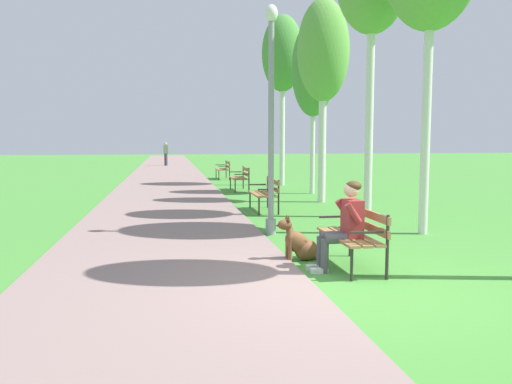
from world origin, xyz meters
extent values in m
plane|color=#478E38|center=(0.00, 0.00, 0.00)|extent=(120.00, 120.00, 0.00)
cube|color=gray|center=(-2.20, 24.00, 0.02)|extent=(3.69, 60.00, 0.04)
cube|color=olive|center=(0.22, 0.92, 0.45)|extent=(0.14, 1.50, 0.04)
cube|color=olive|center=(0.39, 0.92, 0.45)|extent=(0.14, 1.50, 0.04)
cube|color=olive|center=(0.57, 0.92, 0.45)|extent=(0.14, 1.50, 0.04)
cube|color=olive|center=(0.67, 0.92, 0.59)|extent=(0.04, 1.50, 0.11)
cube|color=olive|center=(0.67, 0.92, 0.77)|extent=(0.04, 1.50, 0.11)
cylinder|color=#2D2B28|center=(0.19, 1.61, 0.23)|extent=(0.04, 0.04, 0.45)
cylinder|color=#2D2B28|center=(0.67, 1.61, 0.43)|extent=(0.04, 0.04, 0.85)
cube|color=#2D2B28|center=(0.39, 1.61, 0.63)|extent=(0.45, 0.04, 0.03)
cylinder|color=#2D2B28|center=(0.19, 0.23, 0.23)|extent=(0.04, 0.04, 0.45)
cylinder|color=#2D2B28|center=(0.67, 0.23, 0.43)|extent=(0.04, 0.04, 0.85)
cube|color=#2D2B28|center=(0.39, 0.23, 0.63)|extent=(0.45, 0.04, 0.03)
cube|color=olive|center=(0.05, 6.83, 0.45)|extent=(0.14, 1.50, 0.04)
cube|color=olive|center=(0.22, 6.83, 0.45)|extent=(0.14, 1.50, 0.04)
cube|color=olive|center=(0.40, 6.83, 0.45)|extent=(0.14, 1.50, 0.04)
cube|color=olive|center=(0.50, 6.83, 0.59)|extent=(0.04, 1.50, 0.11)
cube|color=olive|center=(0.50, 6.83, 0.77)|extent=(0.04, 1.50, 0.11)
cylinder|color=#2D2B28|center=(0.02, 7.52, 0.23)|extent=(0.04, 0.04, 0.45)
cylinder|color=#2D2B28|center=(0.50, 7.52, 0.43)|extent=(0.04, 0.04, 0.85)
cube|color=#2D2B28|center=(0.22, 7.52, 0.63)|extent=(0.45, 0.04, 0.03)
cylinder|color=#2D2B28|center=(0.02, 6.14, 0.23)|extent=(0.04, 0.04, 0.45)
cylinder|color=#2D2B28|center=(0.50, 6.14, 0.43)|extent=(0.04, 0.04, 0.85)
cube|color=#2D2B28|center=(0.22, 6.14, 0.63)|extent=(0.45, 0.04, 0.03)
cube|color=olive|center=(0.18, 12.31, 0.45)|extent=(0.14, 1.50, 0.04)
cube|color=olive|center=(0.35, 12.31, 0.45)|extent=(0.14, 1.50, 0.04)
cube|color=olive|center=(0.53, 12.31, 0.45)|extent=(0.14, 1.50, 0.04)
cube|color=olive|center=(0.63, 12.31, 0.59)|extent=(0.04, 1.50, 0.11)
cube|color=olive|center=(0.63, 12.31, 0.77)|extent=(0.04, 1.50, 0.11)
cylinder|color=#2D2B28|center=(0.15, 13.00, 0.23)|extent=(0.04, 0.04, 0.45)
cylinder|color=#2D2B28|center=(0.63, 13.00, 0.43)|extent=(0.04, 0.04, 0.85)
cube|color=#2D2B28|center=(0.35, 13.00, 0.63)|extent=(0.45, 0.04, 0.03)
cylinder|color=#2D2B28|center=(0.15, 11.62, 0.23)|extent=(0.04, 0.04, 0.45)
cylinder|color=#2D2B28|center=(0.63, 11.62, 0.43)|extent=(0.04, 0.04, 0.85)
cube|color=#2D2B28|center=(0.35, 11.62, 0.63)|extent=(0.45, 0.04, 0.03)
cube|color=olive|center=(0.15, 17.84, 0.45)|extent=(0.14, 1.50, 0.04)
cube|color=olive|center=(0.33, 17.84, 0.45)|extent=(0.14, 1.50, 0.04)
cube|color=olive|center=(0.50, 17.84, 0.45)|extent=(0.14, 1.50, 0.04)
cube|color=olive|center=(0.61, 17.84, 0.59)|extent=(0.04, 1.50, 0.11)
cube|color=olive|center=(0.61, 17.84, 0.77)|extent=(0.04, 1.50, 0.11)
cylinder|color=#2D2B28|center=(0.13, 18.53, 0.23)|extent=(0.04, 0.04, 0.45)
cylinder|color=#2D2B28|center=(0.61, 18.53, 0.43)|extent=(0.04, 0.04, 0.85)
cube|color=#2D2B28|center=(0.33, 18.53, 0.63)|extent=(0.45, 0.04, 0.03)
cylinder|color=#2D2B28|center=(0.13, 17.15, 0.23)|extent=(0.04, 0.04, 0.45)
cylinder|color=#2D2B28|center=(0.61, 17.15, 0.43)|extent=(0.04, 0.04, 0.85)
cube|color=#2D2B28|center=(0.33, 17.15, 0.63)|extent=(0.45, 0.04, 0.03)
cylinder|color=#4C4C51|center=(0.18, 0.88, 0.47)|extent=(0.42, 0.14, 0.14)
cylinder|color=#4C4C51|center=(-0.03, 0.88, 0.24)|extent=(0.11, 0.11, 0.47)
cube|color=silver|center=(-0.11, 0.88, 0.04)|extent=(0.24, 0.09, 0.07)
cylinder|color=#4C4C51|center=(0.18, 0.68, 0.47)|extent=(0.42, 0.14, 0.14)
cylinder|color=#4C4C51|center=(-0.03, 0.68, 0.24)|extent=(0.11, 0.11, 0.47)
cube|color=silver|center=(-0.11, 0.68, 0.04)|extent=(0.24, 0.09, 0.07)
cube|color=maroon|center=(0.39, 0.78, 0.73)|extent=(0.22, 0.36, 0.52)
cylinder|color=maroon|center=(0.33, 0.98, 0.83)|extent=(0.25, 0.09, 0.30)
cylinder|color=maroon|center=(0.33, 0.58, 0.83)|extent=(0.25, 0.09, 0.30)
sphere|color=beige|center=(0.37, 0.78, 1.13)|extent=(0.21, 0.21, 0.21)
ellipsoid|color=#472D19|center=(0.40, 0.78, 1.18)|extent=(0.22, 0.23, 0.14)
ellipsoid|color=brown|center=(-0.08, 1.46, 0.16)|extent=(0.39, 0.31, 0.32)
ellipsoid|color=brown|center=(-0.23, 1.44, 0.29)|extent=(0.52, 0.27, 0.48)
ellipsoid|color=#4C2D19|center=(-0.18, 1.45, 0.32)|extent=(0.37, 0.22, 0.27)
cylinder|color=brown|center=(-0.36, 1.49, 0.19)|extent=(0.06, 0.06, 0.38)
cylinder|color=brown|center=(-0.35, 1.37, 0.19)|extent=(0.06, 0.06, 0.38)
cylinder|color=brown|center=(-0.34, 1.43, 0.43)|extent=(0.13, 0.18, 0.19)
ellipsoid|color=brown|center=(-0.42, 1.42, 0.56)|extent=(0.23, 0.16, 0.16)
cone|color=#4C2D19|center=(-0.52, 1.41, 0.55)|extent=(0.11, 0.10, 0.09)
cone|color=#4C2D19|center=(-0.38, 1.47, 0.66)|extent=(0.06, 0.06, 0.09)
cone|color=#4C2D19|center=(-0.37, 1.38, 0.66)|extent=(0.06, 0.06, 0.09)
cylinder|color=brown|center=(0.12, 1.48, 0.03)|extent=(0.28, 0.07, 0.04)
cylinder|color=gray|center=(-0.19, 3.65, 0.15)|extent=(0.20, 0.20, 0.30)
cylinder|color=gray|center=(-0.19, 3.65, 2.01)|extent=(0.11, 0.11, 4.01)
ellipsoid|color=silver|center=(-0.19, 3.65, 4.13)|extent=(0.24, 0.24, 0.32)
cylinder|color=silver|center=(2.73, 3.23, 2.22)|extent=(0.17, 0.17, 4.44)
cylinder|color=silver|center=(2.50, 5.50, 2.35)|extent=(0.18, 0.18, 4.69)
cylinder|color=silver|center=(2.30, 8.52, 1.74)|extent=(0.22, 0.22, 3.48)
ellipsoid|color=#66A847|center=(2.30, 8.52, 4.35)|extent=(1.50, 1.37, 2.90)
cylinder|color=silver|center=(2.68, 10.89, 1.61)|extent=(0.16, 0.16, 3.21)
ellipsoid|color=#4C933D|center=(2.68, 10.89, 4.16)|extent=(1.45, 1.42, 3.14)
cylinder|color=silver|center=(2.37, 14.18, 2.14)|extent=(0.20, 0.20, 4.29)
ellipsoid|color=#4C933D|center=(2.37, 14.18, 5.18)|extent=(1.62, 1.71, 2.97)
cylinder|color=#383842|center=(-2.27, 30.36, 0.44)|extent=(0.22, 0.22, 0.88)
cube|color=#6B7F5B|center=(-2.27, 30.36, 1.16)|extent=(0.32, 0.20, 0.56)
sphere|color=tan|center=(-2.27, 30.36, 1.55)|extent=(0.20, 0.20, 0.20)
camera|label=1|loc=(-2.11, -5.97, 1.81)|focal=36.30mm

